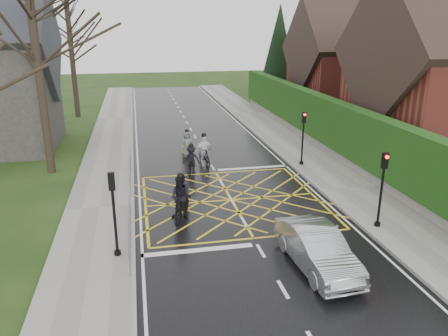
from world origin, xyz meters
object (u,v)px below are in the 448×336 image
object	(u,v)px
cyclist_back	(181,202)
cyclist_lead	(187,148)
car	(317,249)
cyclist_mid	(192,162)
cyclist_front	(204,154)
cyclist_rear	(183,199)

from	to	relation	value
cyclist_back	cyclist_lead	bearing A→B (deg)	104.11
cyclist_back	car	distance (m)	6.28
cyclist_mid	cyclist_lead	size ratio (longest dim) A/B	0.94
car	cyclist_back	bearing A→B (deg)	126.63
cyclist_front	cyclist_rear	bearing A→B (deg)	-116.38
cyclist_rear	cyclist_lead	xyz separation A→B (m)	(1.18, 8.20, 0.07)
cyclist_lead	car	xyz separation A→B (m)	(2.71, -13.86, 0.08)
cyclist_back	cyclist_front	world-z (taller)	cyclist_back
cyclist_lead	cyclist_back	bearing A→B (deg)	-114.54
cyclist_lead	cyclist_rear	bearing A→B (deg)	-114.30
cyclist_lead	car	bearing A→B (deg)	-95.04
cyclist_front	car	distance (m)	12.12
cyclist_front	cyclist_lead	size ratio (longest dim) A/B	1.04
cyclist_rear	cyclist_lead	size ratio (longest dim) A/B	0.94
cyclist_mid	cyclist_front	size ratio (longest dim) A/B	0.91
cyclist_rear	cyclist_front	size ratio (longest dim) A/B	0.91
cyclist_rear	cyclist_front	distance (m)	6.60
cyclist_back	cyclist_lead	world-z (taller)	cyclist_back
cyclist_rear	car	world-z (taller)	cyclist_rear
cyclist_mid	cyclist_front	distance (m)	1.45
cyclist_back	cyclist_mid	xyz separation A→B (m)	(1.21, 6.03, -0.17)
cyclist_front	car	world-z (taller)	cyclist_front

